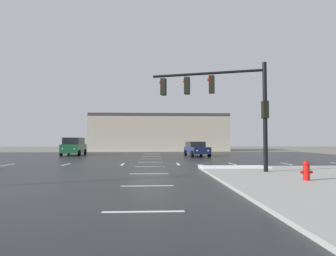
{
  "coord_description": "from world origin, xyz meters",
  "views": [
    {
      "loc": [
        0.25,
        -21.17,
        1.76
      ],
      "look_at": [
        1.61,
        7.05,
        2.94
      ],
      "focal_mm": 31.24,
      "sensor_mm": 36.0,
      "label": 1
    }
  ],
  "objects_px": {
    "traffic_signal_mast": "(224,97)",
    "sedan_navy": "(196,149)",
    "fire_hydrant": "(306,170)",
    "suv_green": "(74,146)"
  },
  "relations": [
    {
      "from": "traffic_signal_mast",
      "to": "sedan_navy",
      "type": "relative_size",
      "value": 1.27
    },
    {
      "from": "fire_hydrant",
      "to": "sedan_navy",
      "type": "xyz_separation_m",
      "value": [
        -1.55,
        19.84,
        0.32
      ]
    },
    {
      "from": "fire_hydrant",
      "to": "suv_green",
      "type": "height_order",
      "value": "suv_green"
    },
    {
      "from": "suv_green",
      "to": "traffic_signal_mast",
      "type": "bearing_deg",
      "value": 32.85
    },
    {
      "from": "sedan_navy",
      "to": "fire_hydrant",
      "type": "bearing_deg",
      "value": -2.36
    },
    {
      "from": "fire_hydrant",
      "to": "traffic_signal_mast",
      "type": "bearing_deg",
      "value": 120.57
    },
    {
      "from": "fire_hydrant",
      "to": "suv_green",
      "type": "xyz_separation_m",
      "value": [
        -15.38,
        22.74,
        0.55
      ]
    },
    {
      "from": "suv_green",
      "to": "sedan_navy",
      "type": "bearing_deg",
      "value": 76.25
    },
    {
      "from": "traffic_signal_mast",
      "to": "fire_hydrant",
      "type": "height_order",
      "value": "traffic_signal_mast"
    },
    {
      "from": "traffic_signal_mast",
      "to": "fire_hydrant",
      "type": "distance_m",
      "value": 5.83
    }
  ]
}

